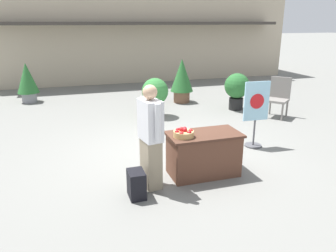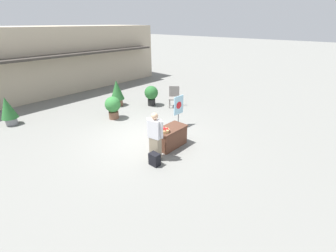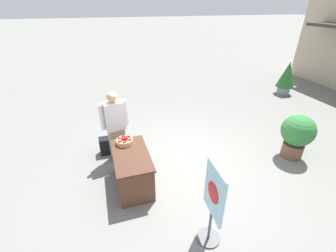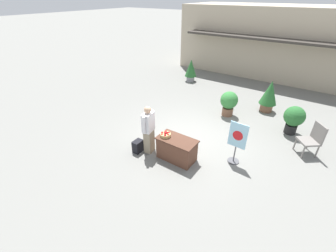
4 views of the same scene
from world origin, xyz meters
TOP-DOWN VIEW (x-y plane):
  - ground_plane at (0.00, 0.00)m, footprint 120.00×120.00m
  - storefront_building at (1.44, 10.12)m, footprint 13.58×5.31m
  - display_table at (0.25, -1.19)m, footprint 1.24×0.67m
  - apple_basket at (-0.14, -1.25)m, footprint 0.34×0.34m
  - person_visitor at (-0.73, -1.36)m, footprint 0.33×0.60m
  - backpack at (-1.02, -1.61)m, footprint 0.24×0.34m
  - poster_board at (1.80, -0.28)m, footprint 0.56×0.36m
  - patio_chair at (3.67, 1.56)m, footprint 0.77×0.77m
  - potted_plant_far_left at (-3.08, 5.45)m, footprint 0.69×0.69m
  - potted_plant_near_right at (2.95, 2.58)m, footprint 0.74×0.74m
  - potted_plant_far_right at (1.71, 3.96)m, footprint 0.74×0.74m
  - potted_plant_near_left at (0.43, 2.59)m, footprint 0.73×0.73m

SIDE VIEW (x-z plane):
  - ground_plane at x=0.00m, z-range 0.00..0.00m
  - backpack at x=-1.02m, z-range 0.00..0.42m
  - display_table at x=0.25m, z-range 0.00..0.75m
  - patio_chair at x=3.67m, z-range 0.05..1.15m
  - potted_plant_near_left at x=0.43m, z-range 0.09..1.16m
  - potted_plant_near_right at x=2.95m, z-range 0.11..1.20m
  - potted_plant_far_left at x=-3.08m, z-range 0.07..1.36m
  - poster_board at x=1.80m, z-range 0.06..1.45m
  - potted_plant_far_right at x=1.71m, z-range 0.08..1.49m
  - apple_basket at x=-0.14m, z-range 0.73..0.90m
  - person_visitor at x=-0.73m, z-range 0.02..1.68m
  - storefront_building at x=1.44m, z-range 0.00..3.99m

